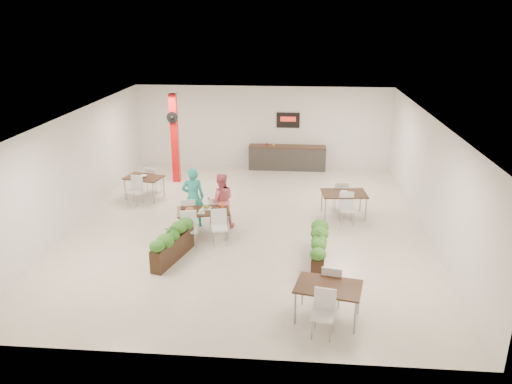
# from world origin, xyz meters

# --- Properties ---
(ground) EXTENTS (12.00, 12.00, 0.00)m
(ground) POSITION_xyz_m (0.00, 0.00, 0.00)
(ground) COLOR beige
(ground) RESTS_ON ground
(room_shell) EXTENTS (10.10, 12.10, 3.22)m
(room_shell) POSITION_xyz_m (0.00, 0.00, 2.01)
(room_shell) COLOR white
(room_shell) RESTS_ON ground
(red_column) EXTENTS (0.40, 0.41, 3.20)m
(red_column) POSITION_xyz_m (-3.00, 3.79, 1.64)
(red_column) COLOR red
(red_column) RESTS_ON ground
(service_counter) EXTENTS (3.00, 0.64, 2.20)m
(service_counter) POSITION_xyz_m (1.00, 5.65, 0.49)
(service_counter) COLOR #2A2725
(service_counter) RESTS_ON ground
(main_table) EXTENTS (1.56, 1.85, 0.92)m
(main_table) POSITION_xyz_m (-1.16, -0.86, 0.64)
(main_table) COLOR #332011
(main_table) RESTS_ON ground
(diner_man) EXTENTS (0.72, 0.55, 1.75)m
(diner_man) POSITION_xyz_m (-1.55, -0.20, 0.88)
(diner_man) COLOR teal
(diner_man) RESTS_ON ground
(diner_woman) EXTENTS (0.90, 0.77, 1.60)m
(diner_woman) POSITION_xyz_m (-0.75, -0.20, 0.80)
(diner_woman) COLOR #E96776
(diner_woman) RESTS_ON ground
(planter_left) EXTENTS (0.79, 1.77, 0.95)m
(planter_left) POSITION_xyz_m (-1.65, -2.33, 0.50)
(planter_left) COLOR black
(planter_left) RESTS_ON ground
(planter_right) EXTENTS (0.50, 1.85, 0.97)m
(planter_right) POSITION_xyz_m (1.95, -2.40, 0.49)
(planter_right) COLOR black
(planter_right) RESTS_ON ground
(side_table_a) EXTENTS (1.35, 1.67, 0.92)m
(side_table_a) POSITION_xyz_m (-3.64, 1.93, 0.63)
(side_table_a) COLOR #332011
(side_table_a) RESTS_ON ground
(side_table_b) EXTENTS (1.40, 1.65, 0.92)m
(side_table_b) POSITION_xyz_m (2.81, 0.90, 0.64)
(side_table_b) COLOR #332011
(side_table_b) RESTS_ON ground
(side_table_c) EXTENTS (1.43, 1.67, 0.92)m
(side_table_c) POSITION_xyz_m (2.06, -4.62, 0.63)
(side_table_c) COLOR #332011
(side_table_c) RESTS_ON ground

